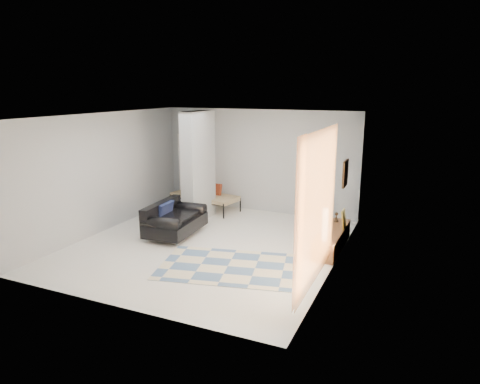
% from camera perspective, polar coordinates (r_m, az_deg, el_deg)
% --- Properties ---
extents(floor, '(6.00, 6.00, 0.00)m').
position_cam_1_polar(floor, '(9.48, -4.26, -7.03)').
color(floor, white).
rests_on(floor, ground).
extents(ceiling, '(6.00, 6.00, 0.00)m').
position_cam_1_polar(ceiling, '(8.88, -4.58, 10.12)').
color(ceiling, white).
rests_on(ceiling, wall_back).
extents(wall_back, '(6.00, 0.00, 6.00)m').
position_cam_1_polar(wall_back, '(11.76, 2.49, 4.14)').
color(wall_back, '#B5B7B9').
rests_on(wall_back, ground).
extents(wall_front, '(6.00, 0.00, 6.00)m').
position_cam_1_polar(wall_front, '(6.67, -16.63, -3.84)').
color(wall_front, '#B5B7B9').
rests_on(wall_front, ground).
extents(wall_left, '(0.00, 6.00, 6.00)m').
position_cam_1_polar(wall_left, '(10.63, -17.62, 2.49)').
color(wall_left, '#B5B7B9').
rests_on(wall_left, ground).
extents(wall_right, '(0.00, 6.00, 6.00)m').
position_cam_1_polar(wall_right, '(8.18, 12.85, -0.42)').
color(wall_right, '#B5B7B9').
rests_on(wall_right, ground).
extents(partition_column, '(0.35, 1.20, 2.80)m').
position_cam_1_polar(partition_column, '(10.97, -5.56, 3.40)').
color(partition_column, '#9DA2A4').
rests_on(partition_column, floor).
extents(hallway_door, '(0.85, 0.06, 2.04)m').
position_cam_1_polar(hallway_door, '(12.69, -6.47, 3.03)').
color(hallway_door, white).
rests_on(hallway_door, floor).
extents(curtain, '(0.00, 2.55, 2.55)m').
position_cam_1_polar(curtain, '(7.09, 10.43, -2.04)').
color(curtain, orange).
rests_on(curtain, wall_right).
extents(wall_art, '(0.04, 0.45, 0.55)m').
position_cam_1_polar(wall_art, '(9.00, 13.87, 2.42)').
color(wall_art, '#38210F').
rests_on(wall_art, wall_right).
extents(media_console, '(0.45, 1.86, 0.80)m').
position_cam_1_polar(media_console, '(9.41, 12.17, -6.13)').
color(media_console, brown).
rests_on(media_console, floor).
extents(loveseat, '(1.03, 1.65, 0.76)m').
position_cam_1_polar(loveseat, '(10.10, -8.90, -3.71)').
color(loveseat, silver).
rests_on(loveseat, floor).
extents(daybed, '(2.04, 1.15, 0.77)m').
position_cam_1_polar(daybed, '(12.08, -4.75, -0.43)').
color(daybed, black).
rests_on(daybed, floor).
extents(area_rug, '(2.89, 2.25, 0.01)m').
position_cam_1_polar(area_rug, '(8.35, -1.65, -9.88)').
color(area_rug, beige).
rests_on(area_rug, floor).
extents(cylinder_lamp, '(0.12, 0.12, 0.66)m').
position_cam_1_polar(cylinder_lamp, '(8.60, 11.25, -4.29)').
color(cylinder_lamp, white).
rests_on(cylinder_lamp, media_console).
extents(bronze_figurine, '(0.12, 0.12, 0.22)m').
position_cam_1_polar(bronze_figurine, '(9.92, 12.73, -3.28)').
color(bronze_figurine, '#332316').
rests_on(bronze_figurine, media_console).
extents(vase, '(0.17, 0.17, 0.17)m').
position_cam_1_polar(vase, '(9.15, 11.69, -4.83)').
color(vase, white).
rests_on(vase, media_console).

